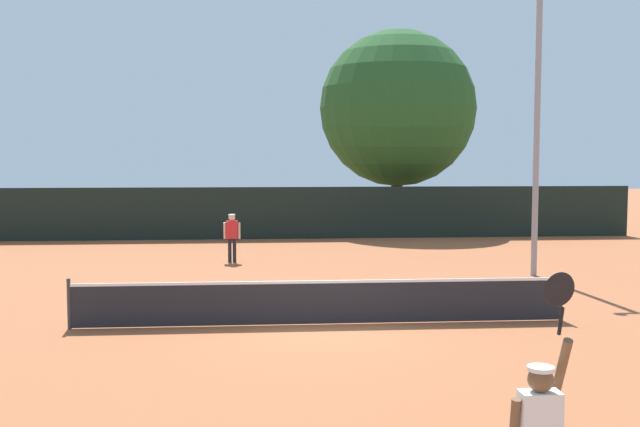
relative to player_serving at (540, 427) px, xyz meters
The scene contains 9 objects.
ground_plane 9.45m from the player_serving, 97.91° to the left, with size 120.00×120.00×0.00m, color #9E5633.
tennis_net 9.41m from the player_serving, 97.91° to the left, with size 10.70×0.08×1.07m.
perimeter_fence 25.83m from the player_serving, 92.87° to the left, with size 30.17×0.12×2.24m, color black.
player_serving is the anchor object (origin of this frame).
player_receiving 19.17m from the player_serving, 100.69° to the left, with size 0.57×0.24×1.64m.
tennis_ball 10.37m from the player_serving, 96.70° to the left, with size 0.07×0.07×0.07m, color #CCE033.
light_pole 16.73m from the player_serving, 69.79° to the left, with size 1.18×0.28×8.64m.
large_tree 30.58m from the player_serving, 82.19° to the left, with size 7.60×7.60×9.68m.
parked_car_near 34.60m from the player_serving, 74.82° to the left, with size 2.29×4.36×1.69m.
Camera 1 is at (-1.29, -15.93, 3.68)m, focal length 42.27 mm.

